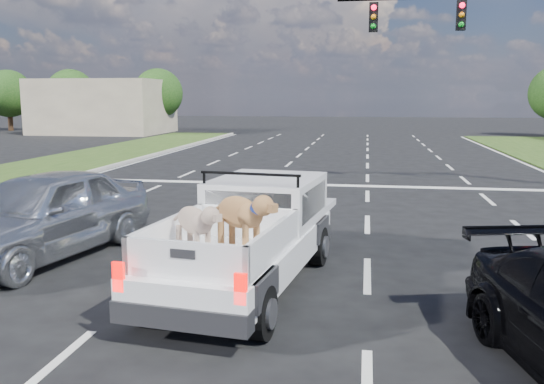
% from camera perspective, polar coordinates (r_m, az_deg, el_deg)
% --- Properties ---
extents(ground, '(160.00, 160.00, 0.00)m').
position_cam_1_polar(ground, '(10.14, -0.61, -7.75)').
color(ground, black).
rests_on(ground, ground).
extents(road_markings, '(17.75, 60.00, 0.01)m').
position_cam_1_polar(road_markings, '(16.46, 3.33, -1.06)').
color(road_markings, silver).
rests_on(road_markings, ground).
extents(curb_left, '(0.15, 60.00, 0.14)m').
position_cam_1_polar(curb_left, '(19.11, -24.97, -0.28)').
color(curb_left, '#A8A39A').
rests_on(curb_left, ground).
extents(traffic_signal, '(9.11, 0.31, 7.00)m').
position_cam_1_polar(traffic_signal, '(20.86, 25.36, 13.29)').
color(traffic_signal, black).
rests_on(traffic_signal, ground).
extents(building_left, '(10.00, 8.00, 4.40)m').
position_cam_1_polar(building_left, '(50.44, -16.29, 8.12)').
color(building_left, '#BDAE90').
rests_on(building_left, ground).
extents(tree_far_a, '(4.20, 4.20, 5.40)m').
position_cam_1_polar(tree_far_a, '(57.13, -24.66, 8.85)').
color(tree_far_a, '#332114').
rests_on(tree_far_a, ground).
extents(tree_far_b, '(4.20, 4.20, 5.40)m').
position_cam_1_polar(tree_far_b, '(54.03, -19.30, 9.19)').
color(tree_far_b, '#332114').
rests_on(tree_far_b, ground).
extents(tree_far_c, '(4.20, 4.20, 5.40)m').
position_cam_1_polar(tree_far_c, '(50.72, -11.22, 9.55)').
color(tree_far_c, '#332114').
rests_on(tree_far_c, ground).
extents(pickup_truck, '(2.34, 5.05, 1.83)m').
position_cam_1_polar(pickup_truck, '(9.13, -2.22, -4.14)').
color(pickup_truck, black).
rests_on(pickup_truck, ground).
extents(silver_sedan, '(2.89, 5.16, 1.66)m').
position_cam_1_polar(silver_sedan, '(11.61, -21.80, -2.01)').
color(silver_sedan, silver).
rests_on(silver_sedan, ground).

